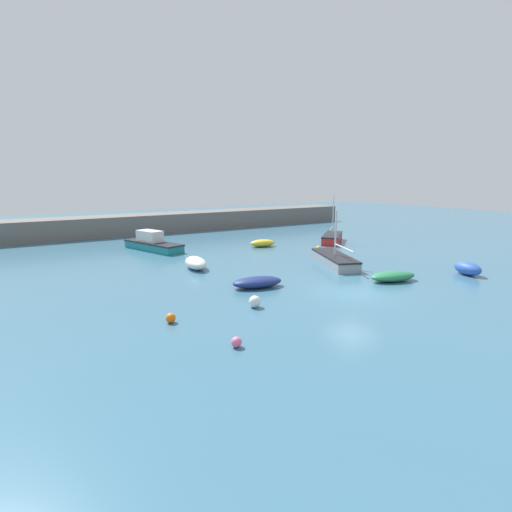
{
  "coord_description": "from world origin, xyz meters",
  "views": [
    {
      "loc": [
        -15.46,
        -14.97,
        6.19
      ],
      "look_at": [
        -1.55,
        7.47,
        0.91
      ],
      "focal_mm": 28.0,
      "sensor_mm": 36.0,
      "label": 1
    }
  ],
  "objects_px": {
    "fishing_dinghy_green": "(468,268)",
    "dinghy_near_pier": "(263,243)",
    "rowboat_white_midwater": "(393,276)",
    "open_tender_yellow": "(257,282)",
    "rowboat_blue_near": "(196,263)",
    "sailboat_twin_hulled": "(332,238)",
    "mooring_buoy_orange": "(171,318)",
    "mooring_buoy_pink": "(236,342)",
    "mooring_buoy_yellow": "(318,248)",
    "mooring_buoy_white": "(255,302)",
    "cabin_cruiser_white": "(152,243)",
    "sailboat_short_mast": "(335,259)"
  },
  "relations": [
    {
      "from": "open_tender_yellow",
      "to": "dinghy_near_pier",
      "type": "distance_m",
      "value": 13.38
    },
    {
      "from": "mooring_buoy_orange",
      "to": "mooring_buoy_pink",
      "type": "relative_size",
      "value": 1.07
    },
    {
      "from": "dinghy_near_pier",
      "to": "mooring_buoy_yellow",
      "type": "xyz_separation_m",
      "value": [
        3.07,
        -4.04,
        -0.13
      ]
    },
    {
      "from": "sailboat_twin_hulled",
      "to": "mooring_buoy_yellow",
      "type": "distance_m",
      "value": 4.66
    },
    {
      "from": "sailboat_twin_hulled",
      "to": "mooring_buoy_orange",
      "type": "bearing_deg",
      "value": 169.66
    },
    {
      "from": "mooring_buoy_yellow",
      "to": "sailboat_twin_hulled",
      "type": "bearing_deg",
      "value": 33.39
    },
    {
      "from": "cabin_cruiser_white",
      "to": "rowboat_white_midwater",
      "type": "bearing_deg",
      "value": 8.78
    },
    {
      "from": "rowboat_white_midwater",
      "to": "sailboat_twin_hulled",
      "type": "bearing_deg",
      "value": 76.09
    },
    {
      "from": "open_tender_yellow",
      "to": "mooring_buoy_yellow",
      "type": "bearing_deg",
      "value": 45.65
    },
    {
      "from": "dinghy_near_pier",
      "to": "sailboat_twin_hulled",
      "type": "bearing_deg",
      "value": -179.21
    },
    {
      "from": "sailboat_short_mast",
      "to": "dinghy_near_pier",
      "type": "bearing_deg",
      "value": 24.27
    },
    {
      "from": "rowboat_blue_near",
      "to": "mooring_buoy_yellow",
      "type": "distance_m",
      "value": 11.67
    },
    {
      "from": "mooring_buoy_yellow",
      "to": "mooring_buoy_orange",
      "type": "bearing_deg",
      "value": -149.51
    },
    {
      "from": "rowboat_white_midwater",
      "to": "rowboat_blue_near",
      "type": "relative_size",
      "value": 1.09
    },
    {
      "from": "open_tender_yellow",
      "to": "fishing_dinghy_green",
      "type": "xyz_separation_m",
      "value": [
        13.01,
        -4.57,
        0.11
      ]
    },
    {
      "from": "open_tender_yellow",
      "to": "mooring_buoy_white",
      "type": "bearing_deg",
      "value": -112.04
    },
    {
      "from": "cabin_cruiser_white",
      "to": "mooring_buoy_pink",
      "type": "bearing_deg",
      "value": -27.66
    },
    {
      "from": "dinghy_near_pier",
      "to": "cabin_cruiser_white",
      "type": "bearing_deg",
      "value": -9.35
    },
    {
      "from": "cabin_cruiser_white",
      "to": "rowboat_blue_near",
      "type": "distance_m",
      "value": 8.49
    },
    {
      "from": "fishing_dinghy_green",
      "to": "dinghy_near_pier",
      "type": "height_order",
      "value": "fishing_dinghy_green"
    },
    {
      "from": "sailboat_short_mast",
      "to": "sailboat_twin_hulled",
      "type": "relative_size",
      "value": 1.3
    },
    {
      "from": "open_tender_yellow",
      "to": "mooring_buoy_orange",
      "type": "distance_m",
      "value": 6.71
    },
    {
      "from": "open_tender_yellow",
      "to": "cabin_cruiser_white",
      "type": "height_order",
      "value": "cabin_cruiser_white"
    },
    {
      "from": "fishing_dinghy_green",
      "to": "rowboat_blue_near",
      "type": "distance_m",
      "value": 17.75
    },
    {
      "from": "cabin_cruiser_white",
      "to": "sailboat_twin_hulled",
      "type": "height_order",
      "value": "sailboat_twin_hulled"
    },
    {
      "from": "fishing_dinghy_green",
      "to": "rowboat_blue_near",
      "type": "relative_size",
      "value": 0.75
    },
    {
      "from": "sailboat_twin_hulled",
      "to": "mooring_buoy_yellow",
      "type": "relative_size",
      "value": 11.7
    },
    {
      "from": "rowboat_white_midwater",
      "to": "mooring_buoy_yellow",
      "type": "distance_m",
      "value": 10.58
    },
    {
      "from": "dinghy_near_pier",
      "to": "mooring_buoy_yellow",
      "type": "height_order",
      "value": "dinghy_near_pier"
    },
    {
      "from": "dinghy_near_pier",
      "to": "mooring_buoy_orange",
      "type": "bearing_deg",
      "value": 58.28
    },
    {
      "from": "rowboat_white_midwater",
      "to": "mooring_buoy_pink",
      "type": "height_order",
      "value": "rowboat_white_midwater"
    },
    {
      "from": "open_tender_yellow",
      "to": "rowboat_blue_near",
      "type": "xyz_separation_m",
      "value": [
        -1.09,
        6.21,
        0.1
      ]
    },
    {
      "from": "fishing_dinghy_green",
      "to": "cabin_cruiser_white",
      "type": "relative_size",
      "value": 0.34
    },
    {
      "from": "cabin_cruiser_white",
      "to": "mooring_buoy_yellow",
      "type": "xyz_separation_m",
      "value": [
        11.95,
        -7.64,
        -0.38
      ]
    },
    {
      "from": "dinghy_near_pier",
      "to": "mooring_buoy_pink",
      "type": "relative_size",
      "value": 6.12
    },
    {
      "from": "sailboat_short_mast",
      "to": "mooring_buoy_pink",
      "type": "bearing_deg",
      "value": 145.96
    },
    {
      "from": "fishing_dinghy_green",
      "to": "mooring_buoy_white",
      "type": "bearing_deg",
      "value": 98.16
    },
    {
      "from": "dinghy_near_pier",
      "to": "mooring_buoy_pink",
      "type": "bearing_deg",
      "value": 67.46
    },
    {
      "from": "rowboat_white_midwater",
      "to": "dinghy_near_pier",
      "type": "height_order",
      "value": "dinghy_near_pier"
    },
    {
      "from": "open_tender_yellow",
      "to": "dinghy_near_pier",
      "type": "bearing_deg",
      "value": 67.88
    },
    {
      "from": "mooring_buoy_white",
      "to": "mooring_buoy_pink",
      "type": "xyz_separation_m",
      "value": [
        -2.98,
        -3.54,
        -0.09
      ]
    },
    {
      "from": "open_tender_yellow",
      "to": "fishing_dinghy_green",
      "type": "height_order",
      "value": "fishing_dinghy_green"
    },
    {
      "from": "rowboat_blue_near",
      "to": "mooring_buoy_orange",
      "type": "distance_m",
      "value": 10.29
    },
    {
      "from": "mooring_buoy_white",
      "to": "mooring_buoy_yellow",
      "type": "distance_m",
      "value": 16.0
    },
    {
      "from": "rowboat_white_midwater",
      "to": "open_tender_yellow",
      "type": "xyz_separation_m",
      "value": [
        -7.66,
        3.13,
        0.0
      ]
    },
    {
      "from": "cabin_cruiser_white",
      "to": "rowboat_blue_near",
      "type": "relative_size",
      "value": 2.23
    },
    {
      "from": "rowboat_blue_near",
      "to": "mooring_buoy_yellow",
      "type": "height_order",
      "value": "rowboat_blue_near"
    },
    {
      "from": "sailboat_short_mast",
      "to": "mooring_buoy_yellow",
      "type": "height_order",
      "value": "sailboat_short_mast"
    },
    {
      "from": "fishing_dinghy_green",
      "to": "mooring_buoy_orange",
      "type": "relative_size",
      "value": 5.05
    },
    {
      "from": "cabin_cruiser_white",
      "to": "mooring_buoy_orange",
      "type": "height_order",
      "value": "cabin_cruiser_white"
    }
  ]
}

